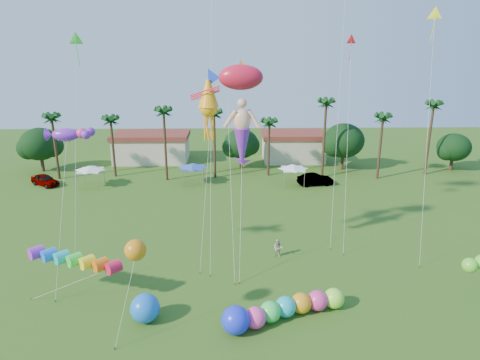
{
  "coord_description": "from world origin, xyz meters",
  "views": [
    {
      "loc": [
        -0.73,
        -20.93,
        18.72
      ],
      "look_at": [
        0.0,
        10.0,
        9.0
      ],
      "focal_mm": 32.0,
      "sensor_mm": 36.0,
      "label": 1
    }
  ],
  "objects_px": {
    "car_b": "(315,180)",
    "spectator_b": "(278,248)",
    "blue_ball": "(145,308)",
    "caterpillar_inflatable": "(280,310)",
    "car_a": "(45,180)"
  },
  "relations": [
    {
      "from": "car_b",
      "to": "spectator_b",
      "type": "height_order",
      "value": "spectator_b"
    },
    {
      "from": "spectator_b",
      "to": "blue_ball",
      "type": "distance_m",
      "value": 14.12
    },
    {
      "from": "caterpillar_inflatable",
      "to": "blue_ball",
      "type": "height_order",
      "value": "blue_ball"
    },
    {
      "from": "car_b",
      "to": "spectator_b",
      "type": "xyz_separation_m",
      "value": [
        -7.59,
        -21.26,
        0.05
      ]
    },
    {
      "from": "spectator_b",
      "to": "blue_ball",
      "type": "height_order",
      "value": "blue_ball"
    },
    {
      "from": "car_b",
      "to": "caterpillar_inflatable",
      "type": "height_order",
      "value": "caterpillar_inflatable"
    },
    {
      "from": "caterpillar_inflatable",
      "to": "spectator_b",
      "type": "bearing_deg",
      "value": 63.11
    },
    {
      "from": "caterpillar_inflatable",
      "to": "blue_ball",
      "type": "bearing_deg",
      "value": 157.97
    },
    {
      "from": "caterpillar_inflatable",
      "to": "car_a",
      "type": "bearing_deg",
      "value": 111.42
    },
    {
      "from": "car_a",
      "to": "car_b",
      "type": "distance_m",
      "value": 37.96
    },
    {
      "from": "car_a",
      "to": "caterpillar_inflatable",
      "type": "height_order",
      "value": "caterpillar_inflatable"
    },
    {
      "from": "car_b",
      "to": "blue_ball",
      "type": "xyz_separation_m",
      "value": [
        -18.04,
        -30.76,
        0.23
      ]
    },
    {
      "from": "car_b",
      "to": "spectator_b",
      "type": "relative_size",
      "value": 2.85
    },
    {
      "from": "spectator_b",
      "to": "blue_ball",
      "type": "xyz_separation_m",
      "value": [
        -10.45,
        -9.5,
        0.17
      ]
    },
    {
      "from": "car_b",
      "to": "caterpillar_inflatable",
      "type": "relative_size",
      "value": 0.53
    }
  ]
}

